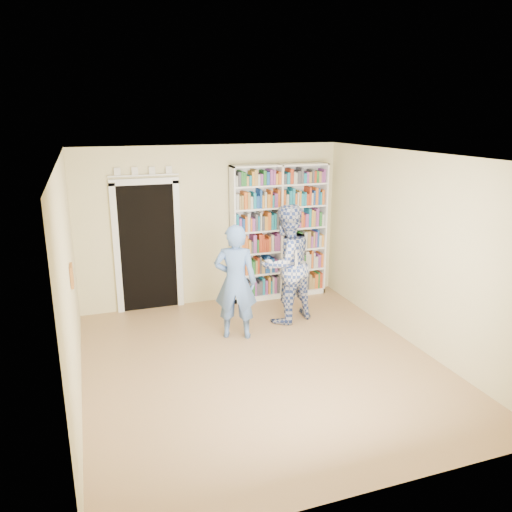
# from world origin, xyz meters

# --- Properties ---
(floor) EXTENTS (5.00, 5.00, 0.00)m
(floor) POSITION_xyz_m (0.00, 0.00, 0.00)
(floor) COLOR #A97F52
(floor) RESTS_ON ground
(ceiling) EXTENTS (5.00, 5.00, 0.00)m
(ceiling) POSITION_xyz_m (0.00, 0.00, 2.70)
(ceiling) COLOR white
(ceiling) RESTS_ON wall_back
(wall_back) EXTENTS (4.50, 0.00, 4.50)m
(wall_back) POSITION_xyz_m (0.00, 2.50, 1.35)
(wall_back) COLOR beige
(wall_back) RESTS_ON floor
(wall_left) EXTENTS (0.00, 5.00, 5.00)m
(wall_left) POSITION_xyz_m (-2.25, 0.00, 1.35)
(wall_left) COLOR beige
(wall_left) RESTS_ON floor
(wall_right) EXTENTS (0.00, 5.00, 5.00)m
(wall_right) POSITION_xyz_m (2.25, 0.00, 1.35)
(wall_right) COLOR beige
(wall_right) RESTS_ON floor
(bookshelf) EXTENTS (1.72, 0.32, 2.36)m
(bookshelf) POSITION_xyz_m (1.16, 2.34, 1.19)
(bookshelf) COLOR white
(bookshelf) RESTS_ON floor
(doorway) EXTENTS (1.10, 0.08, 2.43)m
(doorway) POSITION_xyz_m (-1.10, 2.48, 1.18)
(doorway) COLOR black
(doorway) RESTS_ON floor
(wall_art) EXTENTS (0.03, 0.25, 0.25)m
(wall_art) POSITION_xyz_m (-2.23, 0.20, 1.40)
(wall_art) COLOR maroon
(wall_art) RESTS_ON wall_left
(man_blue) EXTENTS (0.73, 0.61, 1.70)m
(man_blue) POSITION_xyz_m (-0.07, 0.93, 0.85)
(man_blue) COLOR #5377B9
(man_blue) RESTS_ON floor
(man_plaid) EXTENTS (1.09, 0.96, 1.87)m
(man_plaid) POSITION_xyz_m (0.85, 1.25, 0.93)
(man_plaid) COLOR navy
(man_plaid) RESTS_ON floor
(paper_sheet) EXTENTS (0.19, 0.13, 0.32)m
(paper_sheet) POSITION_xyz_m (0.97, 1.02, 1.07)
(paper_sheet) COLOR white
(paper_sheet) RESTS_ON man_plaid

